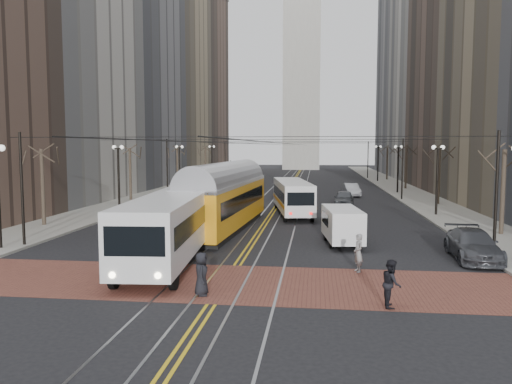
% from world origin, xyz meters
% --- Properties ---
extents(ground, '(260.00, 260.00, 0.00)m').
position_xyz_m(ground, '(0.00, 0.00, 0.00)').
color(ground, black).
rests_on(ground, ground).
extents(sidewalk_left, '(5.00, 140.00, 0.15)m').
position_xyz_m(sidewalk_left, '(-15.00, 45.00, 0.07)').
color(sidewalk_left, gray).
rests_on(sidewalk_left, ground).
extents(sidewalk_right, '(5.00, 140.00, 0.15)m').
position_xyz_m(sidewalk_right, '(15.00, 45.00, 0.07)').
color(sidewalk_right, gray).
rests_on(sidewalk_right, ground).
extents(crosswalk_band, '(25.00, 6.00, 0.01)m').
position_xyz_m(crosswalk_band, '(0.00, -4.00, 0.01)').
color(crosswalk_band, brown).
rests_on(crosswalk_band, ground).
extents(streetcar_rails, '(4.80, 130.00, 0.02)m').
position_xyz_m(streetcar_rails, '(0.00, 45.00, 0.00)').
color(streetcar_rails, gray).
rests_on(streetcar_rails, ground).
extents(centre_lines, '(0.42, 130.00, 0.01)m').
position_xyz_m(centre_lines, '(0.00, 45.00, 0.01)').
color(centre_lines, gold).
rests_on(centre_lines, ground).
extents(building_left_mid, '(16.00, 20.00, 34.00)m').
position_xyz_m(building_left_mid, '(-25.50, 46.00, 17.00)').
color(building_left_mid, slate).
rests_on(building_left_mid, ground).
extents(building_left_midfar, '(20.00, 20.00, 52.00)m').
position_xyz_m(building_left_midfar, '(-27.50, 66.00, 26.00)').
color(building_left_midfar, gray).
rests_on(building_left_midfar, ground).
extents(building_left_far, '(16.00, 20.00, 40.00)m').
position_xyz_m(building_left_far, '(-25.50, 86.00, 20.00)').
color(building_left_far, brown).
rests_on(building_left_far, ground).
extents(building_right_mid, '(16.00, 20.00, 34.00)m').
position_xyz_m(building_right_mid, '(25.50, 46.00, 17.00)').
color(building_right_mid, brown).
rests_on(building_right_mid, ground).
extents(building_right_midfar, '(20.00, 20.00, 52.00)m').
position_xyz_m(building_right_midfar, '(27.50, 66.00, 26.00)').
color(building_right_midfar, '#B5B2AA').
rests_on(building_right_midfar, ground).
extents(building_right_far, '(16.00, 20.00, 40.00)m').
position_xyz_m(building_right_far, '(25.50, 86.00, 20.00)').
color(building_right_far, slate).
rests_on(building_right_far, ground).
extents(clock_tower, '(12.00, 12.00, 66.00)m').
position_xyz_m(clock_tower, '(0.00, 102.00, 35.96)').
color(clock_tower, '#B2AFA5').
rests_on(clock_tower, ground).
extents(lamp_posts, '(27.60, 57.20, 5.60)m').
position_xyz_m(lamp_posts, '(-0.00, 28.75, 2.80)').
color(lamp_posts, black).
rests_on(lamp_posts, ground).
extents(street_trees, '(31.68, 53.28, 5.60)m').
position_xyz_m(street_trees, '(0.00, 35.25, 2.80)').
color(street_trees, '#382D23').
rests_on(street_trees, ground).
extents(trolley_wires, '(25.96, 120.00, 6.60)m').
position_xyz_m(trolley_wires, '(0.00, 34.83, 3.77)').
color(trolley_wires, black).
rests_on(trolley_wires, ground).
extents(transit_bus, '(3.68, 13.39, 3.31)m').
position_xyz_m(transit_bus, '(-3.50, 0.00, 1.65)').
color(transit_bus, silver).
rests_on(transit_bus, ground).
extents(streetcar, '(3.83, 15.44, 3.60)m').
position_xyz_m(streetcar, '(-2.50, 9.58, 1.80)').
color(streetcar, orange).
rests_on(streetcar, ground).
extents(rear_bus, '(4.09, 11.13, 2.84)m').
position_xyz_m(rear_bus, '(1.80, 17.63, 1.42)').
color(rear_bus, white).
rests_on(rear_bus, ground).
extents(cargo_van, '(2.40, 5.03, 2.15)m').
position_xyz_m(cargo_van, '(5.34, 5.00, 1.07)').
color(cargo_van, white).
rests_on(cargo_van, ground).
extents(sedan_grey, '(2.14, 4.69, 1.56)m').
position_xyz_m(sedan_grey, '(6.45, 23.57, 0.78)').
color(sedan_grey, '#404448').
rests_on(sedan_grey, ground).
extents(sedan_silver, '(2.03, 4.61, 1.47)m').
position_xyz_m(sedan_silver, '(7.83, 33.88, 0.74)').
color(sedan_silver, '#93949A').
rests_on(sedan_silver, ground).
extents(sedan_parked, '(2.35, 5.33, 1.52)m').
position_xyz_m(sedan_parked, '(11.80, 1.81, 0.76)').
color(sedan_parked, '#3F4147').
rests_on(sedan_parked, ground).
extents(pedestrian_a, '(0.69, 0.92, 1.70)m').
position_xyz_m(pedestrian_a, '(-0.61, -5.95, 0.86)').
color(pedestrian_a, black).
rests_on(pedestrian_a, crosswalk_band).
extents(pedestrian_b, '(0.58, 0.74, 1.77)m').
position_xyz_m(pedestrian_b, '(5.75, -1.50, 0.90)').
color(pedestrian_b, gray).
rests_on(pedestrian_b, crosswalk_band).
extents(pedestrian_c, '(0.67, 0.86, 1.74)m').
position_xyz_m(pedestrian_c, '(6.52, -6.50, 0.88)').
color(pedestrian_c, black).
rests_on(pedestrian_c, crosswalk_band).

